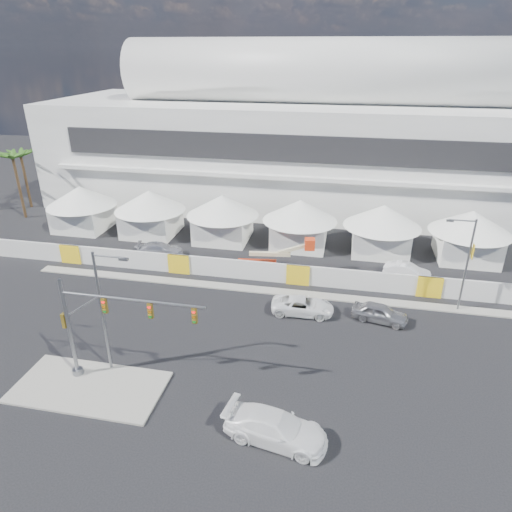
% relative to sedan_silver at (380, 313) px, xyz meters
% --- Properties ---
extents(ground, '(160.00, 160.00, 0.00)m').
position_rel_sedan_silver_xyz_m(ground, '(-13.45, -9.38, -0.77)').
color(ground, black).
rests_on(ground, ground).
extents(median_island, '(10.00, 5.00, 0.15)m').
position_rel_sedan_silver_xyz_m(median_island, '(-19.45, -12.38, -0.70)').
color(median_island, gray).
rests_on(median_island, ground).
extents(far_curb, '(80.00, 1.20, 0.12)m').
position_rel_sedan_silver_xyz_m(far_curb, '(6.55, 3.12, -0.71)').
color(far_curb, gray).
rests_on(far_curb, ground).
extents(stadium, '(80.00, 24.80, 21.98)m').
position_rel_sedan_silver_xyz_m(stadium, '(-4.74, 32.12, 8.68)').
color(stadium, silver).
rests_on(stadium, ground).
extents(tent_row, '(53.40, 8.40, 5.40)m').
position_rel_sedan_silver_xyz_m(tent_row, '(-12.95, 14.62, 2.38)').
color(tent_row, white).
rests_on(tent_row, ground).
extents(hoarding_fence, '(70.00, 0.25, 2.00)m').
position_rel_sedan_silver_xyz_m(hoarding_fence, '(-7.45, 5.12, 0.23)').
color(hoarding_fence, silver).
rests_on(hoarding_fence, ground).
extents(palm_cluster, '(10.60, 10.60, 8.55)m').
position_rel_sedan_silver_xyz_m(palm_cluster, '(-46.91, 20.12, 6.11)').
color(palm_cluster, '#47331E').
rests_on(palm_cluster, ground).
extents(sedan_silver, '(2.77, 4.82, 1.54)m').
position_rel_sedan_silver_xyz_m(sedan_silver, '(0.00, 0.00, 0.00)').
color(sedan_silver, '#A1A2A6').
rests_on(sedan_silver, ground).
extents(pickup_curb, '(2.66, 5.39, 1.47)m').
position_rel_sedan_silver_xyz_m(pickup_curb, '(-6.43, -0.08, -0.04)').
color(pickup_curb, white).
rests_on(pickup_curb, ground).
extents(pickup_near, '(3.46, 6.42, 1.77)m').
position_rel_sedan_silver_xyz_m(pickup_near, '(-6.47, -14.22, 0.11)').
color(pickup_near, white).
rests_on(pickup_near, ground).
extents(lot_car_a, '(2.61, 4.71, 1.47)m').
position_rel_sedan_silver_xyz_m(lot_car_a, '(2.95, 8.55, -0.04)').
color(lot_car_a, white).
rests_on(lot_car_a, ground).
extents(lot_car_c, '(2.78, 5.28, 1.46)m').
position_rel_sedan_silver_xyz_m(lot_car_c, '(-22.99, 8.66, -0.04)').
color(lot_car_c, silver).
rests_on(lot_car_c, ground).
extents(traffic_mast, '(9.93, 0.72, 7.42)m').
position_rel_sedan_silver_xyz_m(traffic_mast, '(-18.79, -11.34, 3.51)').
color(traffic_mast, slate).
rests_on(traffic_mast, median_island).
extents(streetlight_median, '(2.48, 0.25, 8.96)m').
position_rel_sedan_silver_xyz_m(streetlight_median, '(-18.75, -10.18, 4.52)').
color(streetlight_median, gray).
rests_on(streetlight_median, median_island).
extents(streetlight_curb, '(2.49, 0.56, 8.41)m').
position_rel_sedan_silver_xyz_m(streetlight_curb, '(6.56, 3.12, 4.11)').
color(streetlight_curb, gray).
rests_on(streetlight_curb, ground).
extents(boom_lift, '(7.77, 2.23, 3.89)m').
position_rel_sedan_silver_xyz_m(boom_lift, '(-11.05, 6.60, 0.27)').
color(boom_lift, red).
rests_on(boom_lift, ground).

